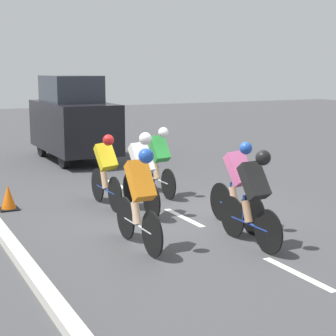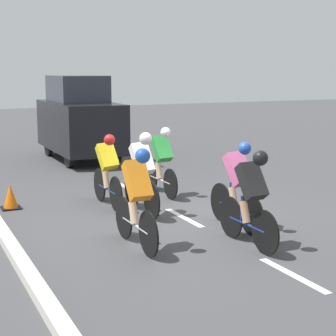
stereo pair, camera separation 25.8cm
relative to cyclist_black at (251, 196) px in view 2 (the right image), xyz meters
The scene contains 13 objects.
ground_plane 2.22m from the cyclist_black, 86.21° to the right, with size 60.00×60.00×0.00m, color #424244.
lane_stripe_near 1.49m from the cyclist_black, 83.75° to the left, with size 0.12×1.40×0.01m, color white.
lane_stripe_mid 2.11m from the cyclist_black, 85.99° to the right, with size 0.12×1.40×0.01m, color white.
lane_stripe_far 5.21m from the cyclist_black, 88.48° to the right, with size 0.12×1.40×0.01m, color white.
curb 3.93m from the cyclist_black, 30.31° to the right, with size 0.20×26.42×0.14m, color beige.
cyclist_black is the anchor object (origin of this frame).
cyclist_green 3.82m from the cyclist_black, 93.95° to the right, with size 0.34×1.66×1.50m.
cyclist_orange 1.71m from the cyclist_black, 22.73° to the right, with size 0.33×1.68×1.57m.
cyclist_pink 0.98m from the cyclist_black, 110.46° to the right, with size 0.37×1.66×1.52m.
cyclist_yellow 3.50m from the cyclist_black, 71.25° to the right, with size 0.37×1.65×1.47m.
cyclist_white 2.63m from the cyclist_black, 74.00° to the right, with size 0.36×1.68×1.57m.
support_car 9.21m from the cyclist_black, 90.33° to the right, with size 1.70×3.82×2.49m.
traffic_cone 4.96m from the cyclist_black, 54.11° to the right, with size 0.36×0.36×0.49m.
Camera 2 is at (4.51, 8.99, 2.70)m, focal length 60.00 mm.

